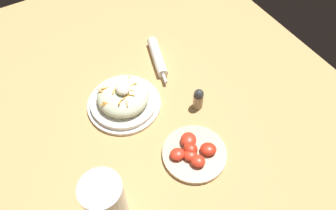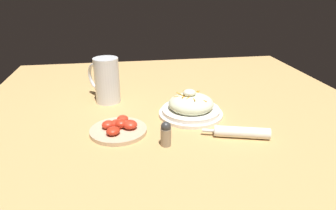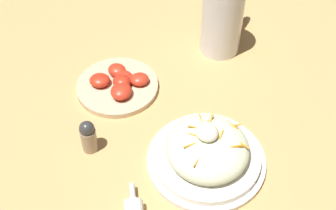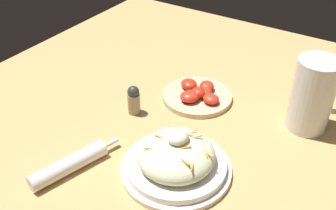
{
  "view_description": "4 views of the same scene",
  "coord_description": "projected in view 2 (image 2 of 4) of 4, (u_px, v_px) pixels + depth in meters",
  "views": [
    {
      "loc": [
        -0.52,
        0.13,
        0.79
      ],
      "look_at": [
        -0.07,
        -0.14,
        0.08
      ],
      "focal_mm": 34.7,
      "sensor_mm": 36.0,
      "label": 1
    },
    {
      "loc": [
        -0.18,
        -0.99,
        0.44
      ],
      "look_at": [
        -0.04,
        -0.12,
        0.07
      ],
      "focal_mm": 32.62,
      "sensor_mm": 36.0,
      "label": 2
    },
    {
      "loc": [
        0.46,
        -0.3,
        0.68
      ],
      "look_at": [
        -0.04,
        -0.09,
        0.09
      ],
      "focal_mm": 47.14,
      "sensor_mm": 36.0,
      "label": 3
    },
    {
      "loc": [
        0.53,
        0.24,
        0.56
      ],
      "look_at": [
        -0.05,
        -0.13,
        0.08
      ],
      "focal_mm": 41.94,
      "sensor_mm": 36.0,
      "label": 4
    }
  ],
  "objects": [
    {
      "name": "beer_mug",
      "position": [
        107.0,
        82.0,
        1.14
      ],
      "size": [
        0.13,
        0.15,
        0.17
      ],
      "color": "white",
      "rests_on": "ground_plane"
    },
    {
      "name": "tomato_plate",
      "position": [
        119.0,
        128.0,
        0.93
      ],
      "size": [
        0.17,
        0.17,
        0.04
      ],
      "color": "#D1B28E",
      "rests_on": "ground_plane"
    },
    {
      "name": "salad_plate",
      "position": [
        191.0,
        107.0,
        1.04
      ],
      "size": [
        0.22,
        0.22,
        0.1
      ],
      "color": "white",
      "rests_on": "ground_plane"
    },
    {
      "name": "ground_plane",
      "position": [
        175.0,
        110.0,
        1.09
      ],
      "size": [
        1.43,
        1.43,
        0.0
      ],
      "primitive_type": "plane",
      "color": "tan"
    },
    {
      "name": "napkin_roll",
      "position": [
        241.0,
        132.0,
        0.9
      ],
      "size": [
        0.2,
        0.08,
        0.03
      ],
      "color": "white",
      "rests_on": "ground_plane"
    },
    {
      "name": "salt_shaker",
      "position": [
        166.0,
        134.0,
        0.85
      ],
      "size": [
        0.03,
        0.03,
        0.07
      ],
      "color": "gray",
      "rests_on": "ground_plane"
    }
  ]
}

